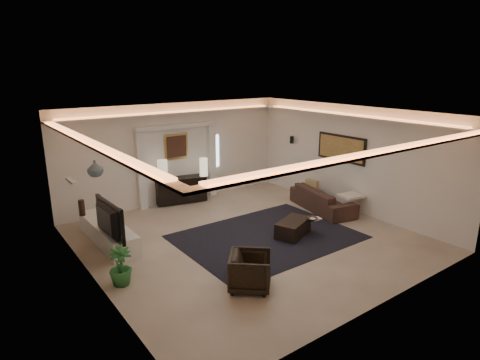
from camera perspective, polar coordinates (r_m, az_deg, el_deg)
floor at (r=9.56m, az=1.17°, el=-8.21°), size 7.00×7.00×0.00m
ceiling at (r=8.80m, az=1.27°, el=9.34°), size 7.00×7.00×0.00m
wall_back at (r=11.97m, az=-9.02°, el=3.78°), size 7.00×0.00×7.00m
wall_front at (r=6.78m, az=19.58°, el=-6.15°), size 7.00×0.00×7.00m
wall_left at (r=7.57m, az=-20.40°, el=-3.95°), size 0.00×7.00×7.00m
wall_right at (r=11.48m, az=15.26°, el=2.92°), size 0.00×7.00×7.00m
cove_soffit at (r=8.84m, az=1.26°, el=7.53°), size 7.00×7.00×0.04m
daylight_slit at (r=12.63m, az=-3.51°, el=4.09°), size 0.25×0.03×1.00m
area_rug at (r=9.64m, az=3.80°, el=-7.99°), size 4.00×3.00×0.01m
pilaster_left at (r=11.49m, az=-13.81°, el=1.23°), size 0.22×0.20×2.20m
pilaster_right at (r=12.51m, az=-4.06°, el=2.80°), size 0.22×0.20×2.20m
alcove_header at (r=11.74m, az=-8.96°, el=7.52°), size 2.52×0.20×0.12m
painting_frame at (r=11.90m, az=-9.00°, el=4.70°), size 0.74×0.04×0.74m
painting_canvas at (r=11.88m, az=-8.94°, el=4.68°), size 0.62×0.02×0.62m
art_panel_frame at (r=11.59m, az=14.11°, el=4.38°), size 0.04×1.64×0.74m
art_panel_gold at (r=11.57m, az=14.03°, el=4.37°), size 0.02×1.50×0.62m
wall_sconce at (r=12.81m, az=7.32°, el=5.66°), size 0.12×0.12×0.22m
wall_niche at (r=8.84m, az=-22.71°, el=-0.11°), size 0.10×0.55×0.04m
console at (r=12.00m, az=-8.33°, el=-1.34°), size 1.53×0.76×0.73m
lamp_left at (r=11.45m, az=-10.87°, el=1.31°), size 0.34×0.34×0.62m
lamp_right at (r=11.94m, az=-5.17°, el=2.11°), size 0.30×0.30×0.53m
media_ledge at (r=9.75m, az=-18.15°, el=-7.10°), size 0.62×2.40×0.45m
tv at (r=8.76m, az=-18.72°, el=-5.44°), size 1.34×0.23×0.77m
figurine at (r=10.33m, az=-21.45°, el=-3.69°), size 0.16×0.16×0.38m
ginger_jar at (r=8.89m, az=-19.77°, el=1.54°), size 0.37×0.37×0.34m
plant at (r=7.82m, az=-16.54°, el=-11.60°), size 0.43×0.43×0.73m
sofa at (r=11.53m, az=11.56°, el=-2.65°), size 2.27×1.28×0.63m
throw_blanket at (r=11.20m, az=15.38°, el=-2.17°), size 0.64×0.55×0.06m
throw_pillow at (r=11.79m, az=10.12°, el=-0.96°), size 0.15×0.42×0.42m
coffee_table at (r=9.70m, az=7.50°, el=-6.66°), size 1.09×0.85×0.36m
bowl at (r=9.70m, az=10.11°, el=-5.28°), size 0.31×0.31×0.07m
magazine at (r=9.78m, az=10.66°, el=-5.25°), size 0.26×0.20×0.03m
armchair at (r=7.42m, az=1.45°, el=-12.73°), size 1.03×1.03×0.67m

